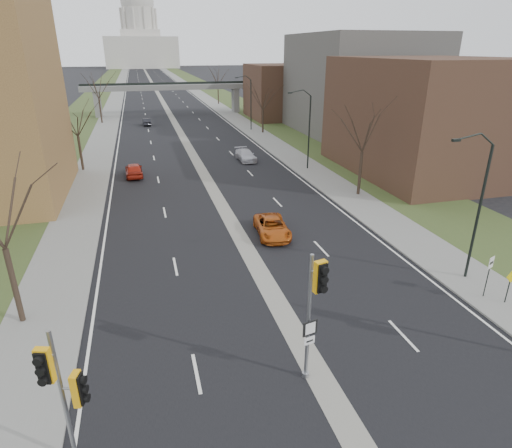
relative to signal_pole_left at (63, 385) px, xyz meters
name	(u,v)px	position (x,y,z in m)	size (l,w,h in m)	color
ground	(324,384)	(9.32, 1.39, -3.47)	(700.00, 700.00, 0.00)	black
road_surface	(154,87)	(9.32, 151.39, -3.47)	(20.00, 600.00, 0.01)	black
median_strip	(154,87)	(9.32, 151.39, -3.47)	(1.20, 600.00, 0.02)	gray
sidewalk_right	(188,86)	(21.32, 151.39, -3.41)	(4.00, 600.00, 0.12)	gray
sidewalk_left	(119,88)	(-2.68, 151.39, -3.41)	(4.00, 600.00, 0.12)	gray
grass_verge_right	(205,86)	(27.32, 151.39, -3.42)	(8.00, 600.00, 0.10)	#354921
grass_verge_left	(101,88)	(-8.68, 151.39, -3.42)	(8.00, 600.00, 0.10)	#354921
commercial_block_near	(429,117)	(33.32, 29.39, 2.53)	(16.00, 20.00, 12.00)	#452F20
commercial_block_mid	(359,85)	(37.32, 53.39, 4.03)	(18.00, 22.00, 15.00)	#53514C
commercial_block_far	(286,92)	(31.32, 71.39, 1.53)	(14.00, 14.00, 10.00)	#452F20
pedestrian_bridge	(168,91)	(9.32, 81.39, 1.37)	(34.00, 3.00, 6.45)	slate
capitol	(141,39)	(9.32, 321.39, 15.13)	(48.00, 42.00, 55.75)	beige
streetlight_near	(476,167)	(20.31, 7.39, 3.48)	(2.61, 0.20, 8.70)	black
streetlight_mid	(303,107)	(20.31, 33.39, 3.48)	(2.61, 0.20, 8.70)	black
streetlight_far	(246,87)	(20.31, 59.39, 3.48)	(2.61, 0.20, 8.70)	black
tree_left_b	(75,115)	(-3.68, 39.39, 2.76)	(6.75, 6.75, 8.81)	#382B21
tree_left_c	(97,83)	(-3.68, 73.39, 3.57)	(7.65, 7.65, 9.99)	#382B21
tree_right_a	(365,124)	(22.32, 23.39, 3.16)	(7.20, 7.20, 9.40)	#382B21
tree_right_b	(263,96)	(22.32, 56.39, 2.35)	(6.30, 6.30, 8.22)	#382B21
tree_right_c	(218,74)	(22.32, 96.39, 3.57)	(7.65, 7.65, 9.99)	#382B21
signal_pole_left	(63,385)	(0.00, 0.00, 0.00)	(1.16, 0.89, 5.30)	gray
signal_pole_median	(315,299)	(8.83, 1.71, 0.55)	(0.73, 0.96, 5.76)	gray
speed_limit_sign	(489,269)	(20.54, 5.24, -1.68)	(0.49, 0.23, 2.43)	black
warning_sign	(510,281)	(21.20, 4.41, -2.03)	(0.79, 0.14, 2.03)	black
car_left_near	(134,170)	(1.92, 35.41, -2.72)	(1.77, 4.39, 1.50)	#A72313
car_left_far	(147,122)	(4.22, 69.12, -2.85)	(1.32, 3.78, 1.25)	black
car_right_near	(272,227)	(11.71, 16.55, -2.81)	(2.20, 4.78, 1.33)	#B75013
car_right_mid	(246,155)	(15.23, 39.21, -2.80)	(1.87, 4.61, 1.34)	#BABAC2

